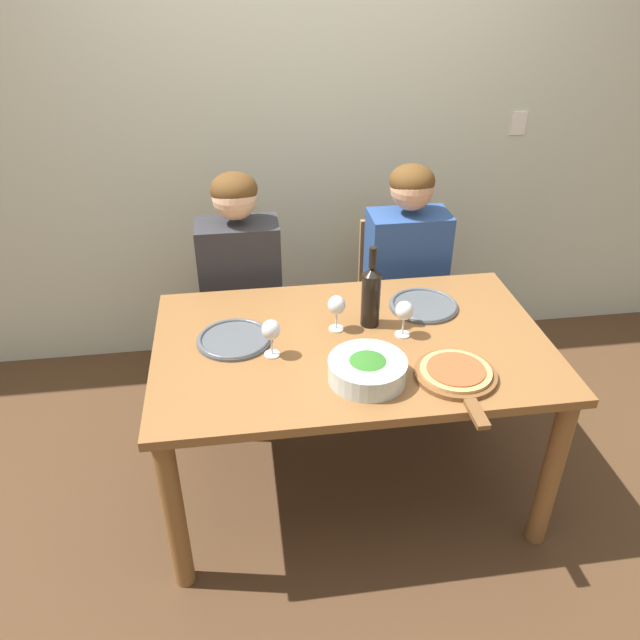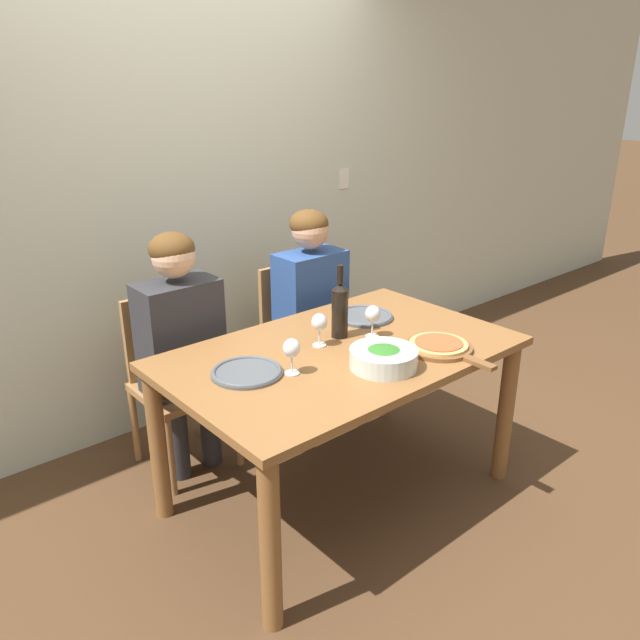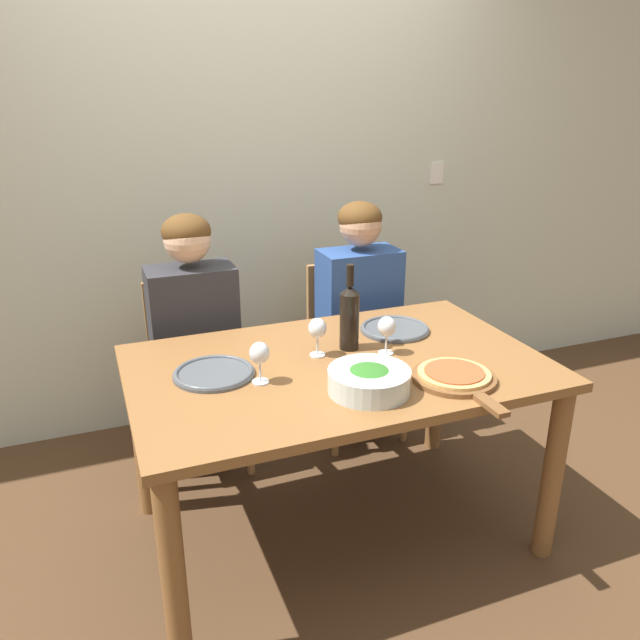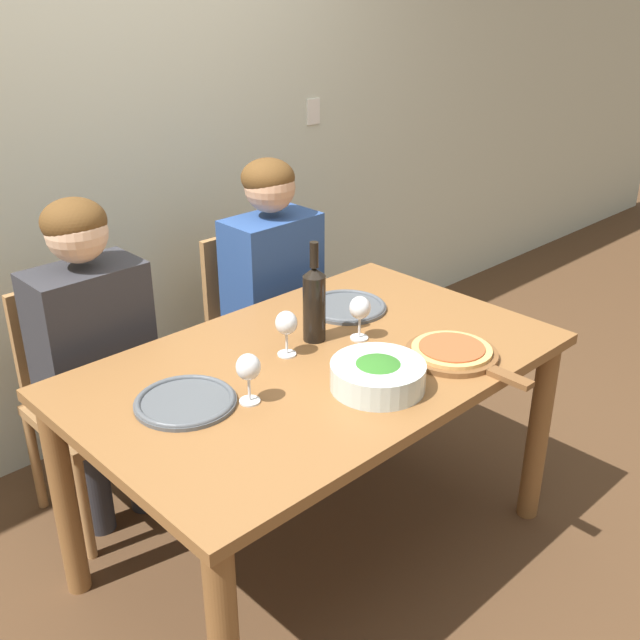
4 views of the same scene
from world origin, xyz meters
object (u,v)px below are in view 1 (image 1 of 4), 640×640
Objects in this scene: dinner_plate_right at (423,305)px; wine_glass_right at (404,312)px; person_woman at (240,275)px; dinner_plate_left at (234,339)px; chair_right at (398,298)px; broccoli_bowl at (367,369)px; pizza_on_board at (456,374)px; chair_left at (243,309)px; wine_glass_centre at (337,307)px; person_man at (407,264)px; wine_bottle at (371,295)px; wine_glass_left at (271,331)px.

wine_glass_right reaches higher than dinner_plate_right.
person_woman is 0.61m from dinner_plate_left.
broccoli_bowl is (-0.39, -1.02, 0.32)m from chair_right.
pizza_on_board is (-0.08, -1.06, 0.30)m from chair_right.
wine_glass_centre is (0.36, -0.68, 0.39)m from chair_left.
wine_glass_right reaches higher than pizza_on_board.
wine_glass_centre is at bearing -127.65° from person_man.
broccoli_bowl is at bearing -126.48° from dinner_plate_right.
pizza_on_board is at bearing -60.06° from wine_bottle.
chair_right is 0.72× the size of person_woman.
person_woman reaches higher than wine_glass_centre.
dinner_plate_left is 1.91× the size of wine_glass_left.
wine_glass_left and wine_glass_centre have the same top height.
person_man reaches higher than dinner_plate_left.
chair_left is 2.57× the size of wine_bottle.
person_man is 0.46m from dinner_plate_right.
wine_glass_right is at bearing 111.64° from pizza_on_board.
wine_glass_right is at bearing -106.56° from person_man.
broccoli_bowl is (0.42, -0.91, 0.07)m from person_woman.
wine_glass_left is (-0.32, 0.19, 0.06)m from broccoli_bowl.
person_man is 8.04× the size of wine_glass_centre.
person_woman is 1.00× the size of person_man.
wine_glass_left is at bearing 148.78° from broccoli_bowl.
broccoli_bowl is 0.57m from dinner_plate_right.
broccoli_bowl is 0.97× the size of dinner_plate_right.
pizza_on_board is 2.87× the size of wine_glass_centre.
person_man is at bearing 73.44° from wine_glass_right.
wine_bottle reaches higher than dinner_plate_right.
person_man is 8.04× the size of wine_glass_right.
chair_left is at bearing 90.00° from person_woman.
pizza_on_board is at bearing -94.15° from chair_right.
wine_glass_right is at bearing -51.20° from chair_left.
dinner_plate_left is (-0.54, -0.05, -0.13)m from wine_bottle.
person_man reaches higher than chair_right.
pizza_on_board is at bearing -45.62° from wine_glass_centre.
wine_glass_left and wine_glass_right have the same top height.
chair_right reaches higher than dinner_plate_left.
wine_glass_right reaches higher than chair_left.
dinner_plate_right is (-0.05, -0.46, 0.04)m from person_man.
chair_left is at bearing 86.71° from dinner_plate_left.
chair_right reaches higher than broccoli_bowl.
pizza_on_board is 0.33m from wine_glass_right.
wine_glass_right is at bearing 52.91° from broccoli_bowl.
chair_left and chair_right have the same top height.
person_woman is at bearing -90.00° from chair_left.
person_woman is at bearing -172.43° from chair_right.
wine_glass_right is at bearing -104.34° from chair_right.
dinner_plate_right is at bearing 10.47° from dinner_plate_left.
wine_glass_centre is (0.40, 0.03, 0.10)m from dinner_plate_left.
pizza_on_board is (-0.02, -0.50, 0.01)m from dinner_plate_right.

